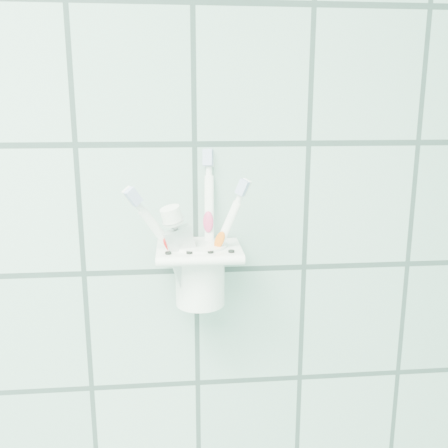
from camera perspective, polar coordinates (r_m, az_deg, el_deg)
The scene contains 6 objects.
holder_bracket at distance 0.69m, azimuth -2.89°, elevation -3.23°, with size 0.12×0.10×0.04m.
cup at distance 0.70m, azimuth -2.75°, elevation -5.42°, with size 0.08×0.08×0.09m.
toothbrush_pink at distance 0.70m, azimuth -2.16°, elevation -0.37°, with size 0.10×0.06×0.19m.
toothbrush_blue at distance 0.68m, azimuth -1.73°, elevation -0.16°, with size 0.02×0.06×0.21m.
toothbrush_orange at distance 0.69m, azimuth -3.30°, elevation -1.18°, with size 0.07×0.04×0.18m.
toothpaste_tube at distance 0.69m, azimuth -3.20°, elevation -2.22°, with size 0.06×0.04×0.15m.
Camera 1 is at (0.63, 0.49, 1.49)m, focal length 40.00 mm.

